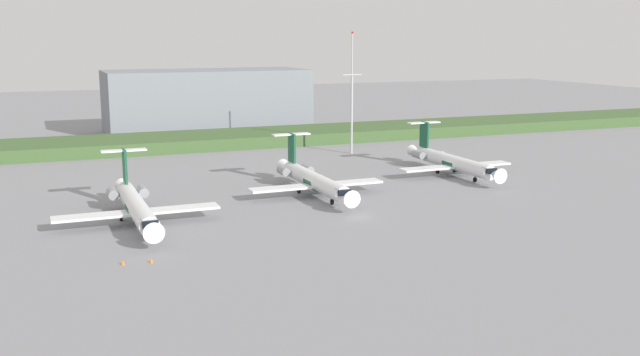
{
  "coord_description": "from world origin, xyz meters",
  "views": [
    {
      "loc": [
        -43.64,
        -93.69,
        25.88
      ],
      "look_at": [
        0.0,
        13.94,
        3.0
      ],
      "focal_mm": 40.33,
      "sensor_mm": 36.0,
      "label": 1
    }
  ],
  "objects_px": {
    "regional_jet_nearest": "(136,205)",
    "antenna_mast": "(352,104)",
    "regional_jet_third": "(451,161)",
    "safety_cone_front_marker": "(123,263)",
    "safety_cone_mid_marker": "(151,260)",
    "regional_jet_second": "(313,180)"
  },
  "relations": [
    {
      "from": "regional_jet_second",
      "to": "safety_cone_mid_marker",
      "type": "relative_size",
      "value": 56.36
    },
    {
      "from": "regional_jet_third",
      "to": "antenna_mast",
      "type": "xyz_separation_m",
      "value": [
        -7.28,
        29.94,
        8.62
      ]
    },
    {
      "from": "regional_jet_second",
      "to": "safety_cone_front_marker",
      "type": "height_order",
      "value": "regional_jet_second"
    },
    {
      "from": "regional_jet_third",
      "to": "safety_cone_front_marker",
      "type": "bearing_deg",
      "value": -152.84
    },
    {
      "from": "regional_jet_third",
      "to": "antenna_mast",
      "type": "relative_size",
      "value": 1.15
    },
    {
      "from": "regional_jet_nearest",
      "to": "antenna_mast",
      "type": "relative_size",
      "value": 1.15
    },
    {
      "from": "safety_cone_front_marker",
      "to": "safety_cone_mid_marker",
      "type": "height_order",
      "value": "same"
    },
    {
      "from": "regional_jet_nearest",
      "to": "antenna_mast",
      "type": "bearing_deg",
      "value": 39.55
    },
    {
      "from": "regional_jet_third",
      "to": "safety_cone_mid_marker",
      "type": "relative_size",
      "value": 56.36
    },
    {
      "from": "regional_jet_nearest",
      "to": "antenna_mast",
      "type": "distance_m",
      "value": 70.21
    },
    {
      "from": "safety_cone_front_marker",
      "to": "regional_jet_third",
      "type": "bearing_deg",
      "value": 27.16
    },
    {
      "from": "regional_jet_third",
      "to": "safety_cone_mid_marker",
      "type": "height_order",
      "value": "regional_jet_third"
    },
    {
      "from": "regional_jet_second",
      "to": "regional_jet_nearest",
      "type": "bearing_deg",
      "value": -165.45
    },
    {
      "from": "antenna_mast",
      "to": "safety_cone_mid_marker",
      "type": "height_order",
      "value": "antenna_mast"
    },
    {
      "from": "regional_jet_nearest",
      "to": "regional_jet_third",
      "type": "distance_m",
      "value": 62.69
    },
    {
      "from": "regional_jet_nearest",
      "to": "regional_jet_second",
      "type": "relative_size",
      "value": 1.0
    },
    {
      "from": "regional_jet_second",
      "to": "regional_jet_third",
      "type": "bearing_deg",
      "value": 12.08
    },
    {
      "from": "regional_jet_third",
      "to": "safety_cone_front_marker",
      "type": "distance_m",
      "value": 73.34
    },
    {
      "from": "regional_jet_second",
      "to": "antenna_mast",
      "type": "height_order",
      "value": "antenna_mast"
    },
    {
      "from": "safety_cone_front_marker",
      "to": "safety_cone_mid_marker",
      "type": "bearing_deg",
      "value": -7.53
    },
    {
      "from": "regional_jet_third",
      "to": "safety_cone_front_marker",
      "type": "xyz_separation_m",
      "value": [
        -65.22,
        -33.46,
        -2.26
      ]
    },
    {
      "from": "safety_cone_front_marker",
      "to": "antenna_mast",
      "type": "bearing_deg",
      "value": 47.57
    }
  ]
}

